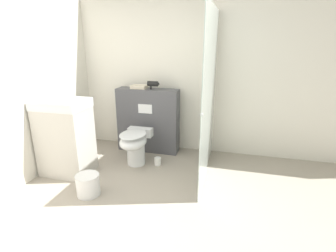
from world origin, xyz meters
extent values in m
plane|color=#9E9384|center=(0.00, 0.00, 0.00)|extent=(12.00, 12.00, 0.00)
cube|color=silver|center=(0.00, 2.17, 1.25)|extent=(8.00, 0.06, 2.50)
cube|color=#4C4C51|center=(-0.26, 1.93, 0.51)|extent=(0.97, 0.26, 1.01)
cube|color=white|center=(-0.26, 1.80, 0.73)|extent=(0.22, 0.01, 0.14)
cube|color=silver|center=(0.74, 1.40, 1.05)|extent=(0.01, 1.49, 2.11)
sphere|color=#B2B2B7|center=(0.74, 0.69, 1.01)|extent=(0.04, 0.04, 0.04)
cylinder|color=white|center=(-0.27, 1.39, 0.18)|extent=(0.26, 0.26, 0.36)
ellipsoid|color=white|center=(-0.27, 1.31, 0.38)|extent=(0.36, 0.48, 0.20)
ellipsoid|color=white|center=(-0.27, 1.31, 0.49)|extent=(0.35, 0.47, 0.02)
cube|color=white|center=(-0.27, 1.59, 0.42)|extent=(0.36, 0.14, 0.13)
cube|color=beige|center=(-1.07, 0.93, 0.45)|extent=(0.63, 0.46, 0.90)
cube|color=white|center=(-1.07, 0.93, 0.95)|extent=(0.64, 0.47, 0.11)
cylinder|color=silver|center=(-1.07, 1.06, 1.08)|extent=(0.02, 0.02, 0.14)
cylinder|color=black|center=(-0.17, 1.91, 1.10)|extent=(0.16, 0.08, 0.08)
cone|color=black|center=(-0.07, 1.91, 1.10)|extent=(0.03, 0.07, 0.07)
cylinder|color=black|center=(-0.20, 1.91, 1.05)|extent=(0.03, 0.03, 0.08)
cube|color=beige|center=(-0.40, 1.94, 1.04)|extent=(0.23, 0.19, 0.05)
cylinder|color=white|center=(0.04, 1.43, 0.06)|extent=(0.09, 0.09, 0.11)
cylinder|color=silver|center=(-0.52, 0.49, 0.12)|extent=(0.27, 0.27, 0.24)
cylinder|color=silver|center=(-0.52, 0.49, 0.25)|extent=(0.27, 0.27, 0.01)
camera|label=1|loc=(1.06, -1.85, 1.73)|focal=28.00mm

